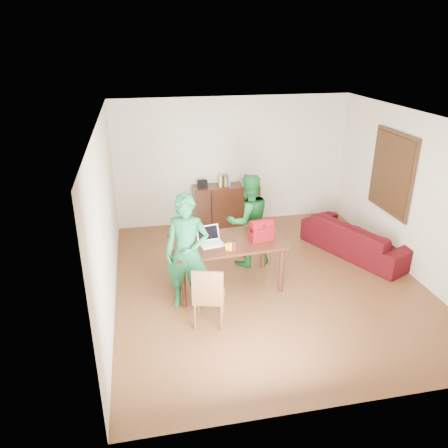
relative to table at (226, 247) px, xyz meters
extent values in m
cube|color=#492312|center=(0.70, -0.02, -0.76)|extent=(5.00, 5.50, 0.10)
cube|color=white|center=(0.70, -0.02, 2.04)|extent=(5.00, 5.50, 0.10)
cube|color=beige|center=(0.70, 2.78, 0.64)|extent=(5.00, 0.10, 2.70)
cube|color=beige|center=(0.70, -2.82, 0.64)|extent=(5.00, 0.10, 2.70)
cube|color=beige|center=(-1.85, -0.02, 0.64)|extent=(0.10, 5.50, 2.70)
cube|color=beige|center=(3.25, -0.02, 0.64)|extent=(0.10, 5.50, 2.70)
cube|color=#3F2614|center=(3.16, 0.68, 0.84)|extent=(0.04, 1.28, 1.48)
cube|color=#502B18|center=(3.13, 0.68, 0.84)|extent=(0.01, 1.18, 1.36)
cube|color=black|center=(0.50, 2.49, -0.26)|extent=(1.40, 0.45, 0.90)
cube|color=black|center=(0.00, 2.49, 0.26)|extent=(0.20, 0.14, 0.14)
cube|color=silver|center=(0.95, 2.49, 0.26)|extent=(0.24, 0.22, 0.14)
ellipsoid|color=#23189F|center=(0.95, 2.49, 0.37)|extent=(0.14, 0.14, 0.07)
cube|color=black|center=(0.00, 0.00, 0.08)|extent=(1.81, 1.11, 0.04)
cylinder|color=black|center=(-0.75, -0.47, -0.32)|extent=(0.08, 0.08, 0.77)
cylinder|color=black|center=(0.82, -0.35, -0.32)|extent=(0.08, 0.08, 0.77)
cylinder|color=black|center=(-0.82, 0.35, -0.32)|extent=(0.08, 0.08, 0.77)
cylinder|color=black|center=(0.75, 0.47, -0.32)|extent=(0.08, 0.08, 0.77)
cube|color=brown|center=(-0.45, -0.95, -0.27)|extent=(0.52, 0.51, 0.05)
cube|color=brown|center=(-0.49, -1.13, -0.01)|extent=(0.42, 0.14, 0.49)
imported|color=#156235|center=(-0.68, -0.45, 0.19)|extent=(0.74, 0.59, 1.79)
imported|color=#155E21|center=(0.53, 0.70, 0.12)|extent=(0.92, 0.78, 1.66)
cube|color=white|center=(-0.25, -0.08, 0.11)|extent=(0.40, 0.31, 0.02)
cube|color=black|center=(-0.25, -0.08, 0.25)|extent=(0.37, 0.15, 0.23)
cylinder|color=#551F13|center=(0.04, -0.37, 0.20)|extent=(0.08, 0.08, 0.18)
cube|color=#690708|center=(0.55, -0.05, 0.24)|extent=(0.40, 0.27, 0.27)
imported|color=#350611|center=(2.65, 0.67, -0.40)|extent=(1.65, 2.29, 0.62)
camera|label=1|loc=(-1.27, -6.11, 3.08)|focal=35.00mm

